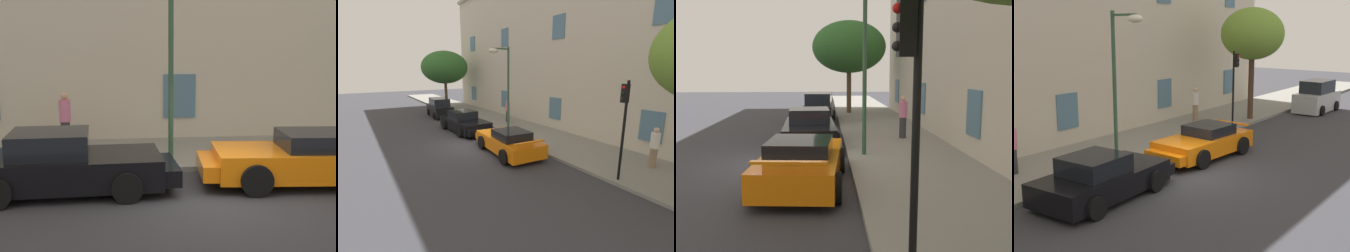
% 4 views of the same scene
% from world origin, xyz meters
% --- Properties ---
extents(ground_plane, '(80.00, 80.00, 0.00)m').
position_xyz_m(ground_plane, '(0.00, 0.00, 0.00)').
color(ground_plane, '#333338').
extents(sidewalk, '(60.00, 4.03, 0.14)m').
position_xyz_m(sidewalk, '(0.00, 4.10, 0.07)').
color(sidewalk, gray).
rests_on(sidewalk, ground).
extents(building_facade, '(32.91, 4.35, 11.82)m').
position_xyz_m(building_facade, '(0.00, 8.04, 5.93)').
color(building_facade, beige).
rests_on(building_facade, ground).
extents(sportscar_red_lead, '(4.76, 2.36, 1.41)m').
position_xyz_m(sportscar_red_lead, '(-3.18, 0.70, 0.61)').
color(sportscar_red_lead, black).
rests_on(sportscar_red_lead, ground).
extents(sportscar_yellow_flank, '(4.71, 2.38, 1.27)m').
position_xyz_m(sportscar_yellow_flank, '(2.13, 0.75, 0.59)').
color(sportscar_yellow_flank, orange).
rests_on(sportscar_yellow_flank, ground).
extents(hatchback_parked, '(3.67, 1.90, 1.90)m').
position_xyz_m(hatchback_parked, '(14.69, 0.79, 0.84)').
color(hatchback_parked, '#B2B7BC').
rests_on(hatchback_parked, ground).
extents(tree_near_kerb, '(3.35, 3.35, 5.92)m').
position_xyz_m(tree_near_kerb, '(9.76, 2.67, 4.66)').
color(tree_near_kerb, '#473323').
rests_on(tree_near_kerb, sidewalk).
extents(traffic_light, '(0.22, 0.36, 3.76)m').
position_xyz_m(traffic_light, '(7.43, 2.35, 2.70)').
color(traffic_light, black).
rests_on(traffic_light, sidewalk).
extents(street_lamp, '(0.44, 1.42, 5.49)m').
position_xyz_m(street_lamp, '(-0.69, 2.21, 3.95)').
color(street_lamp, '#2D5138').
rests_on(street_lamp, sidewalk).
extents(pedestrian_admiring, '(0.48, 0.48, 1.77)m').
position_xyz_m(pedestrian_admiring, '(7.49, 4.74, 1.04)').
color(pedestrian_admiring, '#8C7259').
rests_on(pedestrian_admiring, sidewalk).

